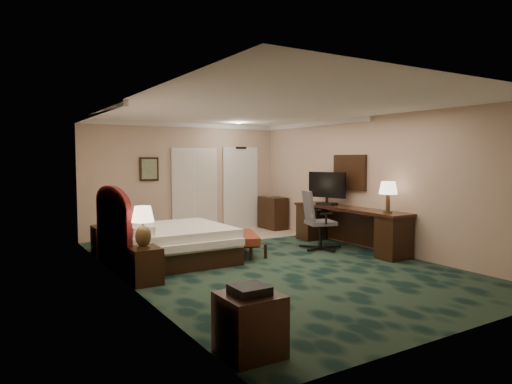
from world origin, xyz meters
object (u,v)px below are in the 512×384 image
nightstand_near (145,265)px  tv (327,188)px  nightstand_far (105,240)px  lamp_far (105,210)px  bed_bench (245,244)px  minibar (273,213)px  desk_chair (321,220)px  desk (348,228)px  lamp_near (143,227)px  bed (171,244)px  side_table (250,324)px

nightstand_near → tv: bearing=13.8°
nightstand_far → tv: (4.40, -1.39, 0.92)m
lamp_far → bed_bench: (2.27, -1.43, -0.66)m
lamp_far → minibar: bearing=11.4°
bed_bench → tv: size_ratio=1.31×
nightstand_near → bed_bench: size_ratio=0.45×
nightstand_far → desk_chair: (3.84, -1.87, 0.33)m
desk → minibar: 2.90m
lamp_near → bed_bench: lamp_near is taller
lamp_far → tv: bearing=-17.0°
bed → desk: (3.58, -0.74, 0.11)m
nightstand_far → lamp_near: lamp_near is taller
nightstand_near → desk: desk is taller
side_table → tv: tv is taller
lamp_near → desk: bearing=5.8°
bed → minibar: (3.64, 2.17, 0.11)m
bed_bench → desk_chair: bearing=7.7°
nightstand_far → side_table: side_table is taller
minibar → bed: bearing=-149.2°
bed → tv: bearing=-1.3°
lamp_far → desk: size_ratio=0.22×
side_table → desk: 5.50m
desk → nightstand_near: bearing=-174.5°
bed_bench → desk: desk is taller
minibar → bed_bench: bearing=-133.4°
lamp_far → desk_chair: size_ratio=0.52×
desk → desk_chair: size_ratio=2.41×
desk_chair → tv: bearing=58.6°
nightstand_near → tv: tv is taller
desk → nightstand_far: bearing=155.2°
nightstand_near → side_table: bearing=-88.7°
bed → lamp_near: bearing=-126.5°
tv → desk_chair: 0.95m
nightstand_near → lamp_far: (0.02, 2.42, 0.59)m
lamp_near → lamp_far: (0.04, 2.45, 0.01)m
lamp_near → desk_chair: (3.86, 0.63, -0.24)m
nightstand_near → minibar: minibar is taller
nightstand_far → bed_bench: (2.28, -1.47, -0.07)m
bed_bench → side_table: bearing=-97.5°
bed_bench → desk: (2.14, -0.57, 0.22)m
nightstand_near → lamp_near: (-0.03, -0.03, 0.58)m
lamp_far → side_table: bearing=-89.5°
bed → lamp_near: size_ratio=3.20×
nightstand_near → desk: size_ratio=0.19×
desk_chair → nightstand_near: bearing=-153.1°
lamp_far → side_table: lamp_far is taller
lamp_far → tv: tv is taller
lamp_near → desk_chair: bearing=9.2°
tv → minibar: bearing=71.6°
nightstand_far → lamp_far: 0.59m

